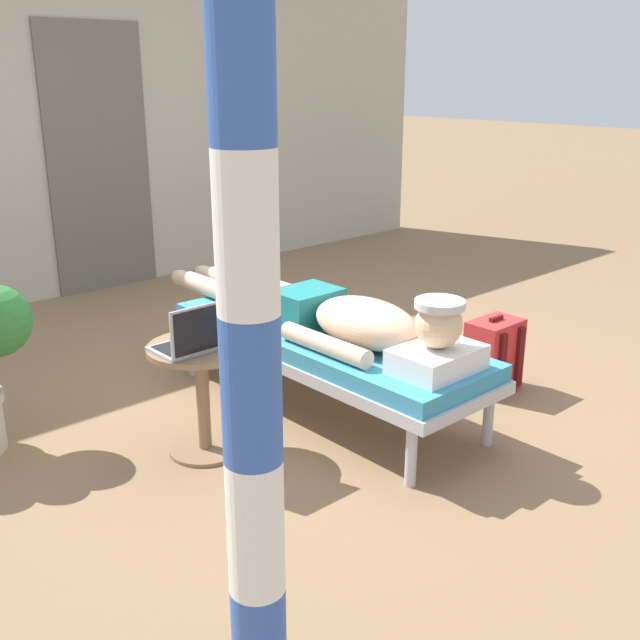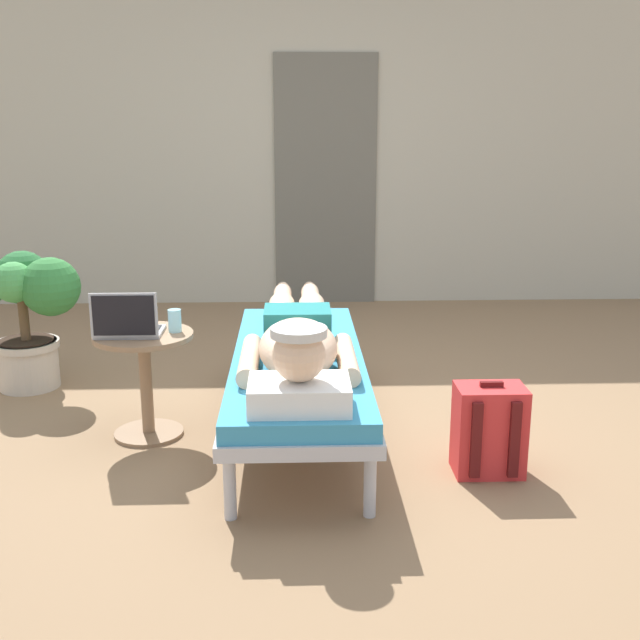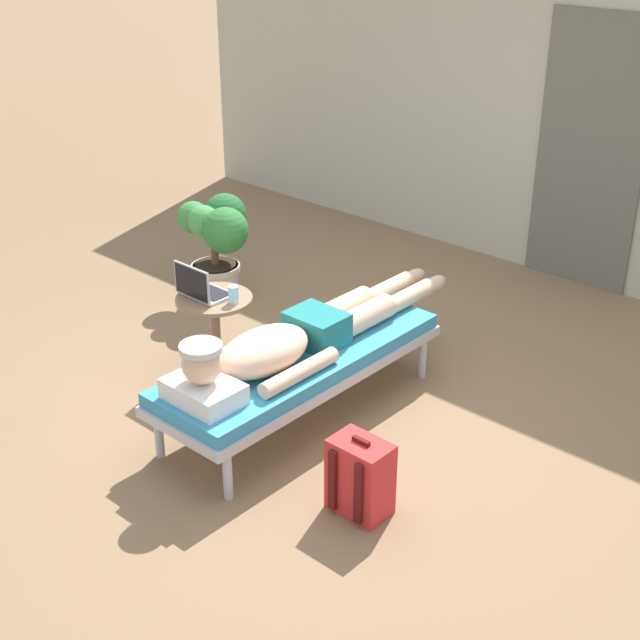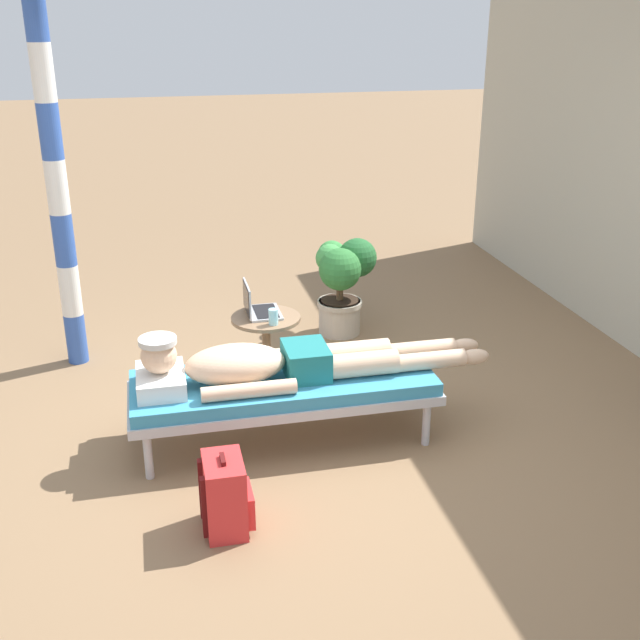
% 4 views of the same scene
% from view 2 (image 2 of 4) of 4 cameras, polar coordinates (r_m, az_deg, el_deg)
% --- Properties ---
extents(ground_plane, '(40.00, 40.00, 0.00)m').
position_cam_2_polar(ground_plane, '(3.99, -0.13, -7.74)').
color(ground_plane, '#846647').
extents(house_wall_back, '(7.60, 0.20, 2.70)m').
position_cam_2_polar(house_wall_back, '(6.56, -1.93, 13.14)').
color(house_wall_back, '#B2AD99').
rests_on(house_wall_back, ground).
extents(house_door_panel, '(0.84, 0.03, 2.04)m').
position_cam_2_polar(house_door_panel, '(6.47, 0.41, 10.20)').
color(house_door_panel, '#625F54').
rests_on(house_door_panel, ground).
extents(lounge_chair, '(0.65, 1.87, 0.42)m').
position_cam_2_polar(lounge_chair, '(3.76, -1.65, -3.56)').
color(lounge_chair, '#B7B7BC').
rests_on(lounge_chair, ground).
extents(person_reclining, '(0.53, 2.17, 0.33)m').
position_cam_2_polar(person_reclining, '(3.66, -1.66, -1.26)').
color(person_reclining, white).
rests_on(person_reclining, lounge_chair).
extents(side_table, '(0.48, 0.48, 0.52)m').
position_cam_2_polar(side_table, '(3.84, -12.84, -3.38)').
color(side_table, '#8C6B4C').
rests_on(side_table, ground).
extents(laptop, '(0.31, 0.24, 0.23)m').
position_cam_2_polar(laptop, '(3.74, -14.07, -0.33)').
color(laptop, '#A5A8AD').
rests_on(laptop, side_table).
extents(drink_glass, '(0.06, 0.06, 0.11)m').
position_cam_2_polar(drink_glass, '(3.78, -10.72, -0.05)').
color(drink_glass, '#99D8E5').
rests_on(drink_glass, side_table).
extents(backpack, '(0.30, 0.26, 0.42)m').
position_cam_2_polar(backpack, '(3.50, 12.39, -7.99)').
color(backpack, red).
rests_on(backpack, ground).
extents(potted_plant, '(0.66, 0.52, 0.78)m').
position_cam_2_polar(potted_plant, '(4.71, -20.88, 0.97)').
color(potted_plant, '#BFB29E').
rests_on(potted_plant, ground).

